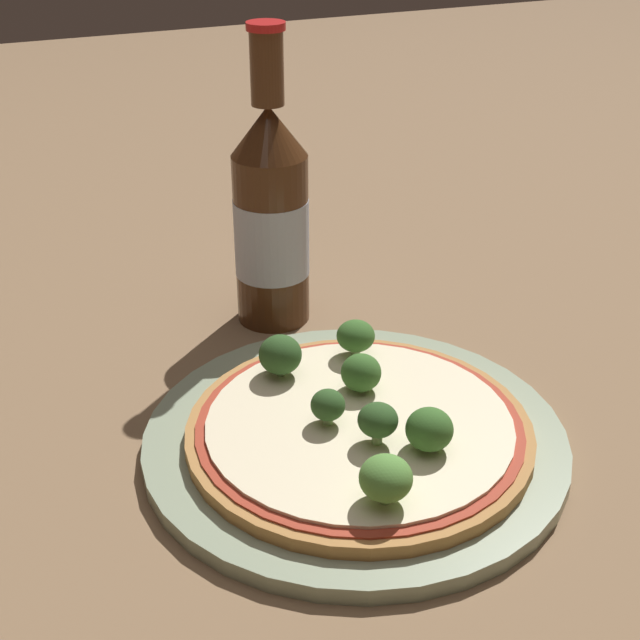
# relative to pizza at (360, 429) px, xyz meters

# --- Properties ---
(ground_plane) EXTENTS (3.00, 3.00, 0.00)m
(ground_plane) POSITION_rel_pizza_xyz_m (-0.00, 0.01, -0.02)
(ground_plane) COLOR #846647
(plate) EXTENTS (0.29, 0.29, 0.01)m
(plate) POSITION_rel_pizza_xyz_m (0.00, 0.00, -0.01)
(plate) COLOR #93A384
(plate) RESTS_ON ground_plane
(pizza) EXTENTS (0.24, 0.24, 0.01)m
(pizza) POSITION_rel_pizza_xyz_m (0.00, 0.00, 0.00)
(pizza) COLOR #B77F42
(pizza) RESTS_ON plate
(broccoli_floret_0) EXTENTS (0.03, 0.03, 0.03)m
(broccoli_floret_0) POSITION_rel_pizza_xyz_m (0.03, -0.05, 0.02)
(broccoli_floret_0) COLOR #89A866
(broccoli_floret_0) RESTS_ON pizza
(broccoli_floret_1) EXTENTS (0.03, 0.03, 0.03)m
(broccoli_floret_1) POSITION_rel_pizza_xyz_m (0.02, 0.03, 0.02)
(broccoli_floret_1) COLOR #89A866
(broccoli_floret_1) RESTS_ON pizza
(broccoli_floret_2) EXTENTS (0.03, 0.03, 0.03)m
(broccoli_floret_2) POSITION_rel_pizza_xyz_m (-0.02, -0.08, 0.02)
(broccoli_floret_2) COLOR #89A866
(broccoli_floret_2) RESTS_ON pizza
(broccoli_floret_3) EXTENTS (0.03, 0.03, 0.03)m
(broccoli_floret_3) POSITION_rel_pizza_xyz_m (0.03, 0.08, 0.02)
(broccoli_floret_3) COLOR #89A866
(broccoli_floret_3) RESTS_ON pizza
(broccoli_floret_4) EXTENTS (0.02, 0.02, 0.03)m
(broccoli_floret_4) POSITION_rel_pizza_xyz_m (-0.02, 0.01, 0.02)
(broccoli_floret_4) COLOR #89A866
(broccoli_floret_4) RESTS_ON pizza
(broccoli_floret_5) EXTENTS (0.03, 0.03, 0.03)m
(broccoli_floret_5) POSITION_rel_pizza_xyz_m (-0.03, 0.08, 0.02)
(broccoli_floret_5) COLOR #89A866
(broccoli_floret_5) RESTS_ON pizza
(broccoli_floret_6) EXTENTS (0.03, 0.03, 0.03)m
(broccoli_floret_6) POSITION_rel_pizza_xyz_m (-0.00, -0.03, 0.02)
(broccoli_floret_6) COLOR #89A866
(broccoli_floret_6) RESTS_ON pizza
(beer_bottle) EXTENTS (0.06, 0.06, 0.25)m
(beer_bottle) POSITION_rel_pizza_xyz_m (0.02, 0.21, 0.08)
(beer_bottle) COLOR #472814
(beer_bottle) RESTS_ON ground_plane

